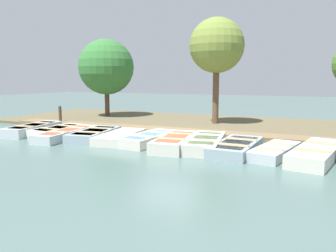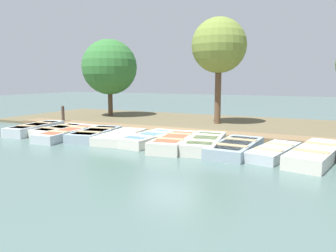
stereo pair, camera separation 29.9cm
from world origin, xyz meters
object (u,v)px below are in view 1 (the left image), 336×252
(rowboat_8, at_px, (236,147))
(park_tree_left, at_px, (217,46))
(rowboat_7, at_px, (206,143))
(mooring_post_near, at_px, (60,116))
(rowboat_4, at_px, (120,137))
(rowboat_6, at_px, (175,142))
(rowboat_3, at_px, (94,134))
(park_tree_far_left, at_px, (106,67))
(rowboat_2, at_px, (67,134))
(rowboat_10, at_px, (317,153))
(rowboat_9, at_px, (275,151))
(rowboat_0, at_px, (33,129))
(rowboat_5, at_px, (150,138))
(rowboat_1, at_px, (57,131))

(rowboat_8, height_order, park_tree_left, park_tree_left)
(rowboat_7, bearing_deg, mooring_post_near, -113.81)
(rowboat_4, bearing_deg, rowboat_6, 77.46)
(rowboat_3, distance_m, park_tree_far_left, 8.21)
(rowboat_2, relative_size, park_tree_left, 0.61)
(rowboat_4, bearing_deg, rowboat_8, 82.01)
(rowboat_4, relative_size, park_tree_left, 0.52)
(rowboat_10, height_order, mooring_post_near, mooring_post_near)
(rowboat_9, height_order, park_tree_far_left, park_tree_far_left)
(rowboat_9, distance_m, rowboat_10, 1.26)
(rowboat_9, bearing_deg, park_tree_far_left, -108.76)
(mooring_post_near, bearing_deg, rowboat_9, 76.74)
(rowboat_3, height_order, rowboat_4, rowboat_3)
(rowboat_2, xyz_separation_m, mooring_post_near, (-2.87, -2.95, 0.36))
(rowboat_0, distance_m, rowboat_5, 6.01)
(rowboat_3, relative_size, rowboat_6, 0.96)
(rowboat_3, height_order, rowboat_10, rowboat_10)
(rowboat_0, relative_size, rowboat_3, 1.06)
(rowboat_3, height_order, park_tree_far_left, park_tree_far_left)
(mooring_post_near, bearing_deg, rowboat_7, 74.53)
(rowboat_3, height_order, rowboat_9, rowboat_3)
(rowboat_1, distance_m, rowboat_6, 6.08)
(rowboat_3, distance_m, rowboat_7, 4.86)
(rowboat_7, bearing_deg, rowboat_8, 72.80)
(mooring_post_near, relative_size, park_tree_far_left, 0.22)
(rowboat_1, relative_size, rowboat_3, 0.90)
(rowboat_3, relative_size, park_tree_left, 0.53)
(rowboat_10, xyz_separation_m, park_tree_far_left, (-6.66, -12.39, 3.05))
(rowboat_2, relative_size, rowboat_5, 1.15)
(rowboat_0, xyz_separation_m, mooring_post_near, (-2.56, -0.69, 0.33))
(rowboat_2, xyz_separation_m, rowboat_5, (-0.42, 3.75, 0.00))
(rowboat_6, distance_m, rowboat_7, 1.11)
(rowboat_3, xyz_separation_m, rowboat_9, (0.12, 7.29, -0.03))
(rowboat_4, relative_size, park_tree_far_left, 0.58)
(rowboat_10, distance_m, mooring_post_near, 12.98)
(rowboat_6, height_order, rowboat_7, rowboat_6)
(rowboat_1, relative_size, park_tree_far_left, 0.54)
(rowboat_10, xyz_separation_m, park_tree_left, (-5.98, -4.98, 4.00))
(rowboat_5, bearing_deg, rowboat_3, -81.01)
(rowboat_4, relative_size, rowboat_5, 0.97)
(rowboat_1, xyz_separation_m, rowboat_8, (0.38, 8.29, 0.02))
(rowboat_2, height_order, park_tree_left, park_tree_left)
(rowboat_2, height_order, rowboat_9, rowboat_2)
(rowboat_8, relative_size, rowboat_9, 1.08)
(rowboat_3, height_order, rowboat_5, rowboat_3)
(park_tree_left, bearing_deg, rowboat_3, -31.21)
(rowboat_8, height_order, rowboat_9, rowboat_8)
(rowboat_2, distance_m, park_tree_left, 8.78)
(rowboat_1, bearing_deg, rowboat_2, 63.85)
(rowboat_2, distance_m, rowboat_8, 7.22)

